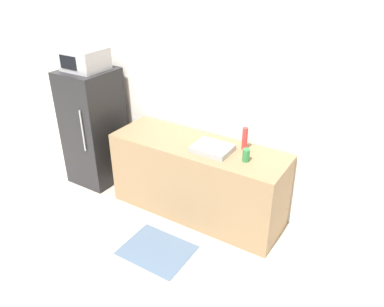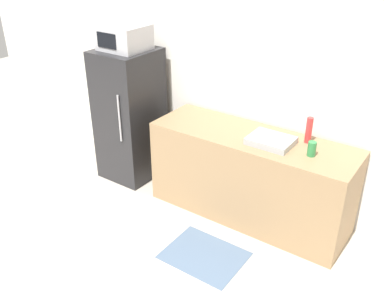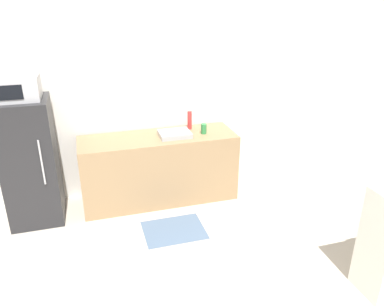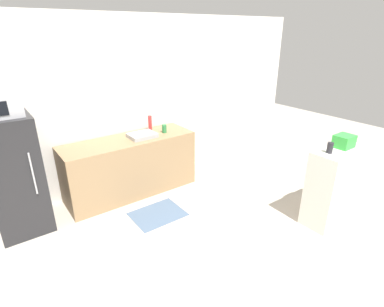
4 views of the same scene
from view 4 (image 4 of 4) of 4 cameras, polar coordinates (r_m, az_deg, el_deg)
wall_back at (r=4.63m, az=-17.66°, el=8.16°), size 8.00×0.06×2.60m
refrigerator at (r=4.19m, az=-30.66°, el=-3.70°), size 0.58×0.65×1.47m
counter at (r=4.67m, az=-11.60°, el=-2.37°), size 1.97×0.64×0.88m
sink_basin at (r=4.54m, az=-9.48°, el=3.44°), size 0.39×0.31×0.06m
bottle_tall at (r=4.81m, az=-7.99°, el=5.75°), size 0.06×0.06×0.24m
bottle_short at (r=4.69m, az=-5.30°, el=4.74°), size 0.07×0.07×0.13m
shelf_cabinet at (r=4.29m, az=25.51°, el=-5.53°), size 0.81×0.38×1.01m
basket at (r=4.15m, az=26.97°, el=2.09°), size 0.24×0.19×0.16m
jar at (r=3.89m, az=24.79°, el=0.99°), size 0.07×0.07×0.13m
kitchen_rug at (r=4.25m, az=-6.54°, el=-11.37°), size 0.70×0.55×0.01m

